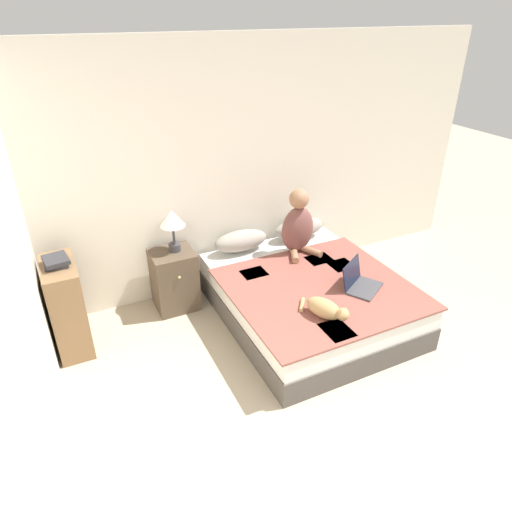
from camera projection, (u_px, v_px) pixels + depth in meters
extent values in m
cube|color=silver|center=(255.00, 166.00, 4.74)|extent=(5.45, 0.05, 2.55)
cube|color=silver|center=(24.00, 305.00, 2.55)|extent=(0.05, 4.33, 2.55)
cube|color=#4C4742|center=(307.00, 307.00, 4.53)|extent=(1.59, 1.91, 0.24)
cube|color=silver|center=(308.00, 288.00, 4.42)|extent=(1.56, 1.88, 0.20)
cube|color=brown|center=(320.00, 288.00, 4.22)|extent=(1.63, 1.53, 0.02)
cube|color=#B2BC70|center=(319.00, 259.00, 4.69)|extent=(0.26, 0.21, 0.01)
cube|color=#B2BC70|center=(254.00, 273.00, 4.45)|extent=(0.24, 0.20, 0.01)
cube|color=#B2BC70|center=(341.00, 265.00, 4.59)|extent=(0.24, 0.23, 0.01)
cube|color=#B2BC70|center=(337.00, 330.00, 3.67)|extent=(0.22, 0.27, 0.01)
ellipsoid|color=gray|center=(241.00, 241.00, 4.81)|extent=(0.59, 0.25, 0.22)
ellipsoid|color=gray|center=(299.00, 228.00, 5.08)|extent=(0.59, 0.25, 0.22)
ellipsoid|color=brown|center=(298.00, 229.00, 4.73)|extent=(0.36, 0.20, 0.50)
sphere|color=#9E7051|center=(299.00, 199.00, 4.56)|extent=(0.20, 0.20, 0.20)
cylinder|color=#9E7051|center=(295.00, 255.00, 4.70)|extent=(0.17, 0.26, 0.07)
cylinder|color=#9E7051|center=(311.00, 251.00, 4.77)|extent=(0.17, 0.26, 0.07)
ellipsoid|color=tan|center=(324.00, 308.00, 3.79)|extent=(0.28, 0.36, 0.16)
sphere|color=tan|center=(343.00, 314.00, 3.67)|extent=(0.11, 0.11, 0.11)
cone|color=tan|center=(345.00, 309.00, 3.67)|extent=(0.05, 0.05, 0.05)
cone|color=tan|center=(341.00, 312.00, 3.63)|extent=(0.05, 0.05, 0.05)
cylinder|color=tan|center=(302.00, 305.00, 3.94)|extent=(0.14, 0.16, 0.04)
cube|color=#424247|center=(365.00, 288.00, 4.19)|extent=(0.42, 0.38, 0.02)
cube|color=black|center=(352.00, 273.00, 4.19)|extent=(0.33, 0.23, 0.23)
cube|color=brown|center=(174.00, 280.00, 4.60)|extent=(0.42, 0.38, 0.63)
sphere|color=tan|center=(179.00, 278.00, 4.37)|extent=(0.03, 0.03, 0.03)
cylinder|color=#38383D|center=(175.00, 247.00, 4.46)|extent=(0.12, 0.12, 0.07)
cylinder|color=#38383D|center=(174.00, 235.00, 4.40)|extent=(0.02, 0.02, 0.19)
cone|color=white|center=(172.00, 218.00, 4.31)|extent=(0.24, 0.24, 0.16)
cube|color=brown|center=(67.00, 307.00, 4.00)|extent=(0.28, 0.57, 0.85)
cube|color=#2D2D33|center=(57.00, 264.00, 3.78)|extent=(0.20, 0.21, 0.03)
cube|color=#2D2D33|center=(56.00, 260.00, 3.77)|extent=(0.22, 0.25, 0.04)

